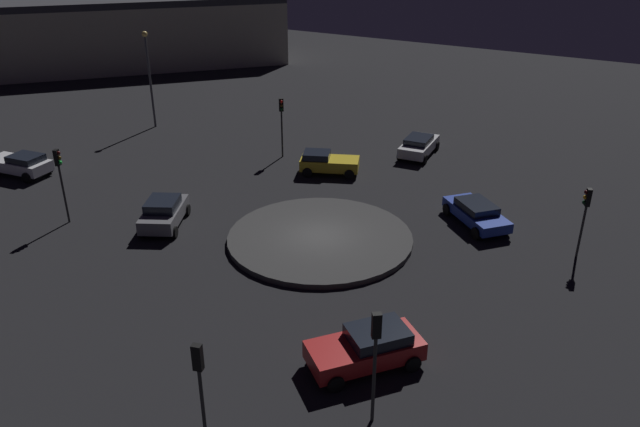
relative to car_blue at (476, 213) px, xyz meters
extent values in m
plane|color=black|center=(-6.45, -6.10, -0.72)|extent=(114.87, 114.87, 0.00)
cylinder|color=#383838|center=(-6.45, -6.10, -0.57)|extent=(9.79, 9.79, 0.30)
cube|color=#1E38A5|center=(0.01, -0.01, -0.10)|extent=(4.51, 4.26, 0.56)
cube|color=black|center=(-0.03, 0.02, 0.39)|extent=(2.76, 2.69, 0.41)
cylinder|color=black|center=(1.80, -0.35, -0.38)|extent=(0.66, 0.61, 0.68)
cylinder|color=black|center=(0.60, -1.73, -0.38)|extent=(0.66, 0.61, 0.68)
cylinder|color=black|center=(-0.58, 1.72, -0.38)|extent=(0.66, 0.61, 0.68)
cylinder|color=black|center=(-1.79, 0.33, -0.38)|extent=(0.66, 0.61, 0.68)
cube|color=red|center=(0.19, -13.94, -0.02)|extent=(4.15, 4.55, 0.74)
cube|color=black|center=(0.52, -13.53, 0.58)|extent=(2.66, 2.75, 0.47)
cylinder|color=black|center=(-0.04, -15.74, -0.39)|extent=(0.58, 0.65, 0.66)
cylinder|color=black|center=(-1.51, -14.57, -0.39)|extent=(0.58, 0.65, 0.66)
cylinder|color=black|center=(1.89, -13.30, -0.39)|extent=(0.58, 0.65, 0.66)
cylinder|color=black|center=(0.42, -12.14, -0.39)|extent=(0.58, 0.65, 0.66)
cube|color=white|center=(-28.44, -8.34, -0.01)|extent=(4.60, 2.41, 0.70)
cube|color=black|center=(-27.67, -8.23, 0.55)|extent=(2.24, 1.86, 0.43)
cylinder|color=black|center=(-30.13, -7.67, -0.36)|extent=(0.73, 0.32, 0.70)
cylinder|color=black|center=(-26.74, -9.01, -0.36)|extent=(0.73, 0.32, 0.70)
cylinder|color=black|center=(-27.00, -7.22, -0.36)|extent=(0.73, 0.32, 0.70)
cube|color=silver|center=(-7.07, 8.81, -0.04)|extent=(2.25, 4.46, 0.68)
cube|color=black|center=(-7.05, 8.63, 0.51)|extent=(1.83, 2.37, 0.40)
cylinder|color=black|center=(-8.14, 10.26, -0.38)|extent=(0.28, 0.69, 0.68)
cylinder|color=black|center=(-6.30, 10.44, -0.38)|extent=(0.28, 0.69, 0.68)
cylinder|color=black|center=(-7.84, 7.18, -0.38)|extent=(0.28, 0.69, 0.68)
cylinder|color=black|center=(-6.00, 7.36, -0.38)|extent=(0.28, 0.69, 0.68)
cube|color=slate|center=(-14.76, -8.99, -0.03)|extent=(3.47, 4.31, 0.75)
cube|color=black|center=(-14.74, -9.04, 0.61)|extent=(2.36, 2.50, 0.53)
cylinder|color=black|center=(-16.24, -8.19, -0.40)|extent=(0.49, 0.66, 0.63)
cylinder|color=black|center=(-14.61, -7.32, -0.40)|extent=(0.49, 0.66, 0.63)
cylinder|color=black|center=(-14.92, -10.67, -0.40)|extent=(0.49, 0.66, 0.63)
cylinder|color=black|center=(-13.29, -9.80, -0.40)|extent=(0.49, 0.66, 0.63)
cube|color=gold|center=(-10.83, 2.49, -0.03)|extent=(4.25, 3.18, 0.72)
cube|color=black|center=(-11.63, 2.14, 0.54)|extent=(2.21, 2.13, 0.42)
cylinder|color=black|center=(-9.91, 3.86, -0.39)|extent=(0.68, 0.46, 0.64)
cylinder|color=black|center=(-9.20, 2.23, -0.39)|extent=(0.68, 0.46, 0.64)
cylinder|color=black|center=(-12.46, 2.75, -0.39)|extent=(0.68, 0.46, 0.64)
cylinder|color=black|center=(-11.74, 1.11, -0.39)|extent=(0.68, 0.46, 0.64)
cylinder|color=#2D2D2D|center=(-15.32, 3.50, 0.96)|extent=(0.12, 0.12, 3.36)
cube|color=black|center=(-15.32, 3.50, 3.09)|extent=(0.37, 0.37, 0.90)
sphere|color=red|center=(-15.23, 3.40, 3.36)|extent=(0.20, 0.20, 0.20)
sphere|color=#4C380F|center=(-15.23, 3.40, 3.09)|extent=(0.20, 0.20, 0.20)
sphere|color=#0F3819|center=(-15.23, 3.40, 2.82)|extent=(0.20, 0.20, 0.20)
cylinder|color=#2D2D2D|center=(-2.33, -20.11, 0.85)|extent=(0.12, 0.12, 3.14)
cube|color=black|center=(-2.33, -20.11, 2.87)|extent=(0.35, 0.30, 0.90)
sphere|color=red|center=(-2.37, -19.97, 3.14)|extent=(0.20, 0.20, 0.20)
sphere|color=#4C380F|center=(-2.37, -19.97, 2.87)|extent=(0.20, 0.20, 0.20)
sphere|color=#0F3819|center=(-2.37, -19.97, 2.60)|extent=(0.20, 0.20, 0.20)
cylinder|color=#2D2D2D|center=(-19.70, -11.46, 0.99)|extent=(0.12, 0.12, 3.40)
cube|color=black|center=(-19.70, -11.46, 3.14)|extent=(0.32, 0.36, 0.90)
sphere|color=#3F0C0C|center=(-19.56, -11.40, 3.41)|extent=(0.20, 0.20, 0.20)
sphere|color=#4C380F|center=(-19.56, -11.40, 3.14)|extent=(0.20, 0.20, 0.20)
sphere|color=#1EE53F|center=(-19.56, -11.40, 2.87)|extent=(0.20, 0.20, 0.20)
cylinder|color=#2D2D2D|center=(1.73, -16.36, 1.02)|extent=(0.12, 0.12, 3.46)
cube|color=black|center=(1.73, -16.36, 3.20)|extent=(0.37, 0.36, 0.90)
sphere|color=#3F0C0C|center=(1.64, -16.25, 3.47)|extent=(0.20, 0.20, 0.20)
sphere|color=#4C380F|center=(1.64, -16.25, 3.20)|extent=(0.20, 0.20, 0.20)
sphere|color=#1EE53F|center=(1.64, -16.25, 2.93)|extent=(0.20, 0.20, 0.20)
cylinder|color=#2D2D2D|center=(5.56, -0.99, 0.70)|extent=(0.12, 0.12, 2.84)
cube|color=black|center=(5.56, -0.99, 2.57)|extent=(0.32, 0.36, 0.90)
sphere|color=#3F0C0C|center=(5.43, -1.05, 2.84)|extent=(0.20, 0.20, 0.20)
sphere|color=yellow|center=(5.43, -1.05, 2.57)|extent=(0.20, 0.20, 0.20)
sphere|color=#0F3819|center=(5.43, -1.05, 2.30)|extent=(0.20, 0.20, 0.20)
cylinder|color=#4C4C51|center=(-28.33, 4.08, 2.93)|extent=(0.18, 0.18, 7.29)
sphere|color=#F9D166|center=(-28.33, 4.08, 6.71)|extent=(0.45, 0.45, 0.45)
cube|color=#B7B299|center=(-47.13, 21.03, 2.73)|extent=(29.80, 32.20, 6.90)
cube|color=#333338|center=(-47.13, 21.03, 6.53)|extent=(29.80, 32.20, 0.70)
camera|label=1|loc=(8.30, -30.79, 14.60)|focal=34.46mm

